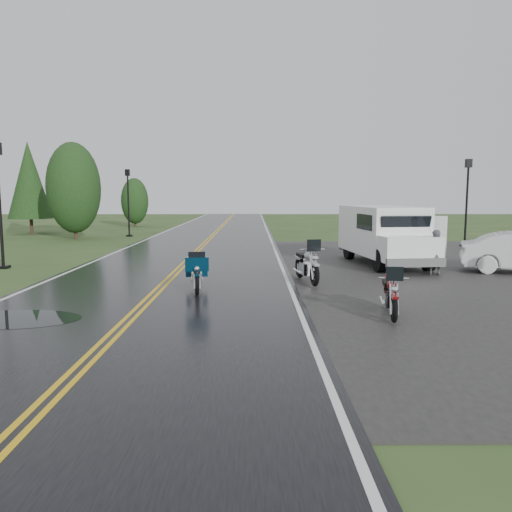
{
  "coord_description": "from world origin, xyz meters",
  "views": [
    {
      "loc": [
        2.71,
        -12.18,
        2.74
      ],
      "look_at": [
        2.8,
        2.0,
        1.0
      ],
      "focal_mm": 35.0,
      "sensor_mm": 36.0,
      "label": 1
    }
  ],
  "objects_px": {
    "person_at_van": "(435,253)",
    "lamp_post_far_left": "(128,203)",
    "motorcycle_teal": "(197,276)",
    "lamp_post_far_right": "(467,203)",
    "motorcycle_red": "(394,298)",
    "van_white": "(380,240)",
    "lamp_post_near_left": "(0,206)",
    "motorcycle_silver": "(315,266)"
  },
  "relations": [
    {
      "from": "motorcycle_red",
      "to": "person_at_van",
      "type": "bearing_deg",
      "value": 73.13
    },
    {
      "from": "motorcycle_red",
      "to": "person_at_van",
      "type": "height_order",
      "value": "person_at_van"
    },
    {
      "from": "van_white",
      "to": "lamp_post_far_right",
      "type": "distance_m",
      "value": 11.27
    },
    {
      "from": "van_white",
      "to": "lamp_post_near_left",
      "type": "distance_m",
      "value": 13.95
    },
    {
      "from": "van_white",
      "to": "person_at_van",
      "type": "height_order",
      "value": "van_white"
    },
    {
      "from": "lamp_post_far_left",
      "to": "motorcycle_red",
      "type": "bearing_deg",
      "value": -63.87
    },
    {
      "from": "van_white",
      "to": "lamp_post_near_left",
      "type": "bearing_deg",
      "value": 169.05
    },
    {
      "from": "van_white",
      "to": "lamp_post_far_right",
      "type": "bearing_deg",
      "value": 46.39
    },
    {
      "from": "motorcycle_red",
      "to": "motorcycle_silver",
      "type": "height_order",
      "value": "motorcycle_silver"
    },
    {
      "from": "motorcycle_teal",
      "to": "lamp_post_near_left",
      "type": "relative_size",
      "value": 0.42
    },
    {
      "from": "lamp_post_far_left",
      "to": "van_white",
      "type": "bearing_deg",
      "value": -50.97
    },
    {
      "from": "motorcycle_teal",
      "to": "lamp_post_far_right",
      "type": "height_order",
      "value": "lamp_post_far_right"
    },
    {
      "from": "lamp_post_far_right",
      "to": "van_white",
      "type": "bearing_deg",
      "value": -127.33
    },
    {
      "from": "lamp_post_near_left",
      "to": "lamp_post_far_left",
      "type": "distance_m",
      "value": 14.59
    },
    {
      "from": "lamp_post_near_left",
      "to": "lamp_post_far_left",
      "type": "xyz_separation_m",
      "value": [
        1.14,
        14.54,
        -0.12
      ]
    },
    {
      "from": "motorcycle_teal",
      "to": "lamp_post_far_right",
      "type": "bearing_deg",
      "value": 38.87
    },
    {
      "from": "motorcycle_red",
      "to": "motorcycle_silver",
      "type": "bearing_deg",
      "value": 114.87
    },
    {
      "from": "motorcycle_red",
      "to": "lamp_post_far_left",
      "type": "relative_size",
      "value": 0.44
    },
    {
      "from": "motorcycle_teal",
      "to": "lamp_post_far_left",
      "type": "distance_m",
      "value": 21.08
    },
    {
      "from": "van_white",
      "to": "lamp_post_far_right",
      "type": "relative_size",
      "value": 1.28
    },
    {
      "from": "motorcycle_red",
      "to": "lamp_post_near_left",
      "type": "xyz_separation_m",
      "value": [
        -12.35,
        8.29,
        1.77
      ]
    },
    {
      "from": "person_at_van",
      "to": "lamp_post_near_left",
      "type": "height_order",
      "value": "lamp_post_near_left"
    },
    {
      "from": "person_at_van",
      "to": "lamp_post_far_left",
      "type": "xyz_separation_m",
      "value": [
        -14.41,
        16.31,
        1.46
      ]
    },
    {
      "from": "motorcycle_silver",
      "to": "person_at_van",
      "type": "distance_m",
      "value": 4.96
    },
    {
      "from": "motorcycle_red",
      "to": "motorcycle_teal",
      "type": "relative_size",
      "value": 0.99
    },
    {
      "from": "motorcycle_teal",
      "to": "person_at_van",
      "type": "height_order",
      "value": "person_at_van"
    },
    {
      "from": "motorcycle_red",
      "to": "motorcycle_silver",
      "type": "xyz_separation_m",
      "value": [
        -1.16,
        4.18,
        0.1
      ]
    },
    {
      "from": "motorcycle_red",
      "to": "motorcycle_silver",
      "type": "distance_m",
      "value": 4.34
    },
    {
      "from": "motorcycle_teal",
      "to": "motorcycle_silver",
      "type": "bearing_deg",
      "value": 13.86
    },
    {
      "from": "person_at_van",
      "to": "lamp_post_near_left",
      "type": "relative_size",
      "value": 0.33
    },
    {
      "from": "motorcycle_teal",
      "to": "lamp_post_far_left",
      "type": "relative_size",
      "value": 0.45
    },
    {
      "from": "van_white",
      "to": "motorcycle_silver",
      "type": "bearing_deg",
      "value": -138.16
    },
    {
      "from": "lamp_post_far_right",
      "to": "person_at_van",
      "type": "bearing_deg",
      "value": -118.06
    },
    {
      "from": "motorcycle_silver",
      "to": "van_white",
      "type": "distance_m",
      "value": 4.03
    },
    {
      "from": "lamp_post_near_left",
      "to": "motorcycle_red",
      "type": "bearing_deg",
      "value": -33.89
    },
    {
      "from": "lamp_post_near_left",
      "to": "lamp_post_far_right",
      "type": "height_order",
      "value": "lamp_post_near_left"
    },
    {
      "from": "motorcycle_silver",
      "to": "lamp_post_far_left",
      "type": "relative_size",
      "value": 0.52
    },
    {
      "from": "lamp_post_near_left",
      "to": "motorcycle_silver",
      "type": "bearing_deg",
      "value": -20.17
    },
    {
      "from": "lamp_post_far_left",
      "to": "lamp_post_far_right",
      "type": "bearing_deg",
      "value": -19.12
    },
    {
      "from": "motorcycle_silver",
      "to": "lamp_post_far_right",
      "type": "distance_m",
      "value": 15.29
    },
    {
      "from": "motorcycle_red",
      "to": "motorcycle_teal",
      "type": "bearing_deg",
      "value": 156.16
    },
    {
      "from": "lamp_post_far_left",
      "to": "lamp_post_far_right",
      "type": "distance_m",
      "value": 20.64
    }
  ]
}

